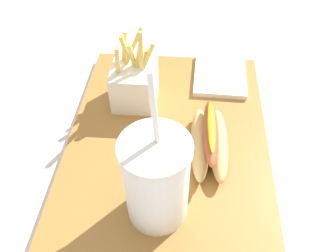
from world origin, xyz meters
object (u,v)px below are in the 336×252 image
(soda_cup, at_px, (156,180))
(ketchup_cup_1, at_px, (142,165))
(hot_dog_1, at_px, (209,141))
(napkin_stack, at_px, (220,76))
(fries_basket, at_px, (135,83))

(soda_cup, distance_m, ketchup_cup_1, 0.10)
(hot_dog_1, distance_m, napkin_stack, 0.20)
(hot_dog_1, relative_size, ketchup_cup_1, 5.10)
(soda_cup, xyz_separation_m, napkin_stack, (0.31, -0.10, -0.07))
(hot_dog_1, bearing_deg, fries_basket, 50.06)
(fries_basket, xyz_separation_m, napkin_stack, (0.08, -0.16, -0.04))
(hot_dog_1, height_order, napkin_stack, hot_dog_1)
(hot_dog_1, relative_size, napkin_stack, 1.21)
(ketchup_cup_1, height_order, napkin_stack, ketchup_cup_1)
(ketchup_cup_1, bearing_deg, hot_dog_1, -66.49)
(fries_basket, bearing_deg, ketchup_cup_1, -168.67)
(fries_basket, distance_m, hot_dog_1, 0.18)
(soda_cup, height_order, ketchup_cup_1, soda_cup)
(soda_cup, bearing_deg, fries_basket, 15.33)
(soda_cup, bearing_deg, hot_dog_1, -32.65)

